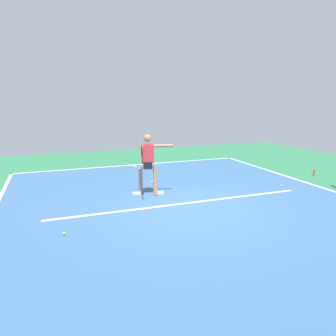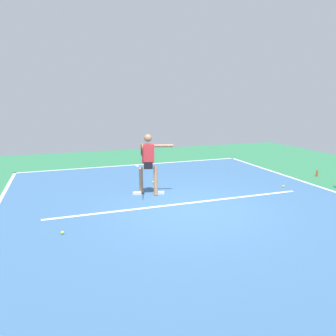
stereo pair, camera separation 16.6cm
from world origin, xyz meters
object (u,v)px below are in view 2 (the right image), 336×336
tennis_ball_centre_court (153,182)px  water_bottle (317,173)px  tennis_player (148,161)px  tennis_ball_by_baseline (63,233)px  tennis_ball_by_sideline (283,186)px

tennis_ball_centre_court → water_bottle: bearing=169.7°
tennis_player → tennis_ball_by_baseline: tennis_player is taller
tennis_ball_centre_court → tennis_ball_by_sideline: size_ratio=1.00×
tennis_player → tennis_ball_by_sideline: tennis_player is taller
tennis_player → tennis_ball_by_sideline: 4.28m
tennis_player → tennis_ball_by_baseline: (2.38, 2.04, -0.95)m
tennis_player → tennis_ball_by_baseline: 3.28m
tennis_ball_by_sideline → water_bottle: size_ratio=0.30×
tennis_ball_by_sideline → water_bottle: water_bottle is taller
tennis_player → water_bottle: bearing=-163.2°
tennis_ball_by_baseline → water_bottle: (-8.59, -2.18, 0.08)m
tennis_ball_centre_court → tennis_ball_by_baseline: same height
tennis_ball_by_baseline → tennis_ball_by_sideline: 6.65m
tennis_ball_centre_court → tennis_ball_by_sideline: (-3.64, 1.83, 0.00)m
tennis_ball_by_baseline → tennis_ball_centre_court: bearing=-131.7°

